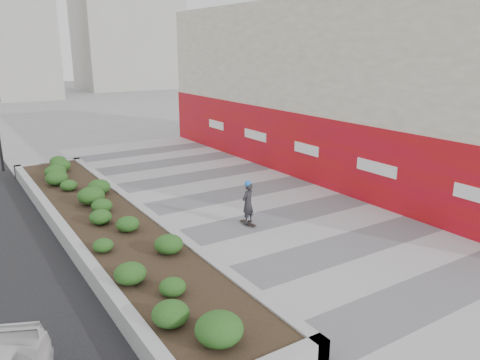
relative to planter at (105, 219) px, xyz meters
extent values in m
plane|color=gray|center=(5.50, -7.00, -0.42)|extent=(160.00, 160.00, 0.00)
cube|color=#A8A8AD|center=(5.50, -4.00, -0.41)|extent=(8.00, 36.00, 0.01)
cube|color=#BBB39F|center=(12.50, 2.00, 3.58)|extent=(6.00, 24.00, 8.00)
cube|color=#B5130D|center=(9.52, 2.00, 1.08)|extent=(0.12, 24.00, 3.00)
cube|color=#9E9EA0|center=(0.00, 8.85, -0.14)|extent=(3.00, 0.30, 0.55)
cube|color=#9E9EA0|center=(-1.35, 0.00, -0.14)|extent=(0.30, 18.00, 0.55)
cube|color=#9E9EA0|center=(1.35, 0.00, -0.14)|extent=(0.30, 18.00, 0.55)
cube|color=#2D2116|center=(0.00, 0.00, -0.17)|extent=(2.40, 17.40, 0.50)
cube|color=#ADAAA3|center=(20.50, 53.00, 11.58)|extent=(14.00, 10.00, 24.00)
cylinder|color=#595654|center=(6.00, -4.00, -0.42)|extent=(0.44, 0.44, 0.01)
cube|color=black|center=(4.26, -2.06, -0.35)|extent=(0.22, 0.73, 0.02)
imported|color=#28272D|center=(4.26, -2.06, 0.37)|extent=(0.61, 0.50, 1.44)
sphere|color=blue|center=(4.26, -2.06, 1.05)|extent=(0.23, 0.23, 0.23)
camera|label=1|loc=(-4.09, -14.50, 5.46)|focal=35.00mm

